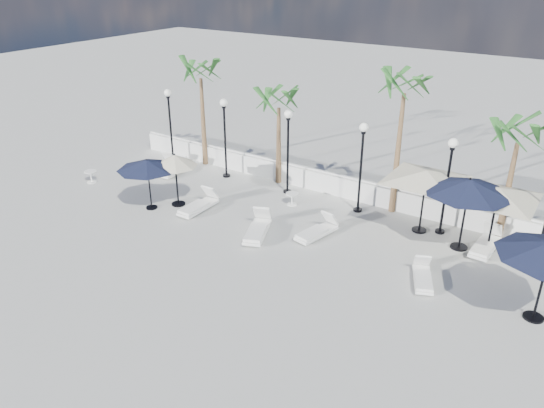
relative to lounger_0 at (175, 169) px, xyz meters
The scene contains 26 objects.
ground 10.76m from the lounger_0, 30.03° to the right, with size 100.00×100.00×0.00m, color #A7A8A3.
balustrade 9.55m from the lounger_0, 12.81° to the left, with size 26.00×0.30×1.01m.
lamppost_0 2.78m from the lounger_0, 136.81° to the left, with size 0.36×0.36×3.84m.
lamppost_1 3.42m from the lounger_0, 25.82° to the left, with size 0.36×0.36×3.84m.
lamppost_2 6.33m from the lounger_0, 10.89° to the left, with size 0.36×0.36×3.84m.
lamppost_3 9.64m from the lounger_0, ahead, with size 0.36×0.36×3.84m.
lamppost_4 13.05m from the lounger_0, ahead, with size 0.36×0.36×3.84m.
palm_0 4.72m from the lounger_0, 80.83° to the left, with size 2.60×2.60×5.50m.
palm_1 6.26m from the lounger_0, 21.74° to the left, with size 2.60×2.60×4.70m.
palm_2 11.74m from the lounger_0, 10.34° to the left, with size 2.60×2.60×6.10m.
palm_3 15.39m from the lounger_0, ahead, with size 2.60×2.60×4.90m.
lounger_0 is the anchor object (origin of this frame).
lounger_1 0.94m from the lounger_0, behind, with size 1.03×1.92×0.68m.
lounger_2 4.50m from the lounger_0, 34.79° to the right, with size 0.72×2.09×0.78m.
lounger_3 7.63m from the lounger_0, 23.08° to the right, with size 1.42×2.23×0.80m.
lounger_4 9.15m from the lounger_0, 11.44° to the right, with size 1.01×2.04×0.73m.
lounger_5 13.68m from the lounger_0, 11.26° to the right, with size 1.18×1.80×0.64m.
lounger_6 14.63m from the lounger_0, ahead, with size 0.75×2.07×0.77m.
side_table_0 3.97m from the lounger_0, 130.99° to the right, with size 0.59×0.59×0.57m.
side_table_1 6.67m from the lounger_0, ahead, with size 0.55×0.55×0.54m.
side_table_2 15.54m from the lounger_0, ahead, with size 0.54×0.54×0.52m.
parasol_navy_left 4.29m from the lounger_0, 62.08° to the right, with size 2.53×2.53×2.23m.
parasol_navy_mid 13.95m from the lounger_0, ahead, with size 3.12×3.12×2.80m.
parasol_cream_sq_a 12.33m from the lounger_0, ahead, with size 5.55×5.55×2.73m.
parasol_cream_sq_b 14.85m from the lounger_0, ahead, with size 5.23×5.23×2.62m.
parasol_cream_small 4.04m from the lounger_0, 45.28° to the right, with size 1.91×1.91×2.34m.
Camera 1 is at (8.08, -12.30, 9.77)m, focal length 35.00 mm.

